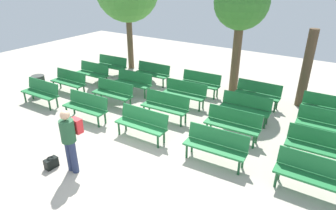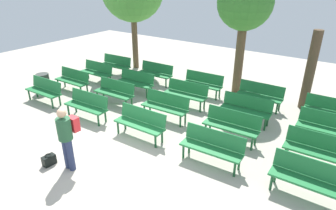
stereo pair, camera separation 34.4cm
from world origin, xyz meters
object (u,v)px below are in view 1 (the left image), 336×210
Objects in this scene: tree_0 at (241,4)px; bench_r2_c1 at (133,81)px; bench_r3_c3 at (258,93)px; bench_r0_c0 at (41,91)px; bench_r2_c0 at (93,72)px; visitor_with_backpack at (70,137)px; bench_r1_c0 at (69,80)px; bench_r3_c1 at (152,72)px; bench_r0_c3 at (216,144)px; bench_r3_c2 at (200,82)px; bench_r3_c0 at (111,64)px; tree_1 at (306,69)px; bench_r0_c2 at (142,122)px; bench_r3_c4 at (328,107)px; bench_r0_c4 at (314,174)px; bench_r1_c3 at (233,123)px; bench_r2_c3 at (245,106)px; bench_r1_c2 at (166,105)px; bench_r0_c1 at (86,105)px; bench_r1_c4 at (320,146)px; bench_r1_c1 at (113,92)px; bench_r2_c2 at (185,92)px; bench_r2_c4 at (326,123)px; handbag at (51,163)px; trash_bin at (39,85)px.

bench_r2_c1 is at bearing -144.02° from tree_0.
bench_r0_c0 is at bearing -148.96° from bench_r3_c3.
bench_r2_c0 is 6.26m from visitor_with_backpack.
bench_r3_c1 is (2.21, 2.65, 0.00)m from bench_r1_c0.
bench_r3_c2 is at bearing 119.00° from bench_r0_c3.
bench_r3_c0 is 0.59× the size of tree_1.
bench_r0_c2 is 6.01m from bench_r3_c4.
bench_r3_c2 is (-4.66, 3.78, 0.00)m from bench_r0_c4.
bench_r2_c3 is at bearing 90.47° from bench_r1_c3.
bench_r1_c2 is at bearing 92.19° from bench_r0_c2.
bench_r2_c0 is (-6.85, 1.13, 0.00)m from bench_r1_c3.
bench_r0_c1 is at bearing -122.24° from tree_0.
bench_r0_c4 is 1.30m from bench_r1_c4.
bench_r0_c2 is at bearing -16.25° from bench_r1_c0.
bench_r1_c0 is at bearing -158.15° from bench_r3_c3.
bench_r0_c0 is 0.99× the size of bench_r0_c3.
bench_r0_c0 is 1.00× the size of bench_r1_c1.
bench_r1_c4 is at bearing 16.48° from bench_r0_c2.
bench_r3_c0 is at bearing 93.11° from bench_r2_c0.
bench_r0_c3 is at bearing 0.51° from bench_r0_c2.
bench_r2_c1 is at bearing 178.45° from bench_r2_c3.
bench_r0_c2 and bench_r1_c2 have the same top height.
bench_r1_c2 is at bearing -92.32° from bench_r2_c2.
tree_0 is at bearing 126.83° from bench_r0_c4.
bench_r3_c2 is 0.98× the size of visitor_with_backpack.
bench_r1_c2 is 1.01× the size of bench_r2_c4.
bench_r2_c0 is 1.00× the size of bench_r2_c4.
bench_r0_c4 is 9.48m from bench_r2_c0.
bench_r0_c4 is at bearing -11.73° from bench_r1_c1.
bench_r2_c0 reaches higher than handbag.
bench_r3_c0 is at bearing 163.91° from bench_r1_c4.
bench_r3_c3 is at bearing -110.42° from visitor_with_backpack.
bench_r1_c1 is 4.68m from bench_r2_c3.
bench_r3_c3 is at bearing 63.65° from handbag.
bench_r3_c1 is 1.00× the size of bench_r3_c4.
trash_bin is at bearing -150.14° from bench_r2_c1.
bench_r3_c1 is 0.36× the size of tree_0.
bench_r0_c4 is 2.67m from bench_r2_c4.
tree_1 is (5.78, 3.64, 0.88)m from bench_r1_c1.
bench_r1_c0 is 9.49m from bench_r3_c4.
bench_r1_c3 is 2.28m from bench_r1_c4.
bench_r2_c4 is at bearing -28.40° from bench_r3_c3.
bench_r3_c0 is at bearing 172.48° from bench_r2_c4.
visitor_with_backpack reaches higher than bench_r1_c0.
bench_r3_c3 is (4.57, 0.15, 0.00)m from bench_r3_c1.
bench_r3_c2 is at bearing 140.44° from bench_r0_c4.
bench_r2_c4 and bench_r3_c2 have the same top height.
bench_r2_c4 is (6.90, 0.27, 0.00)m from bench_r2_c1.
bench_r3_c0 is 0.36× the size of tree_0.
bench_r1_c1 and bench_r2_c1 have the same top height.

